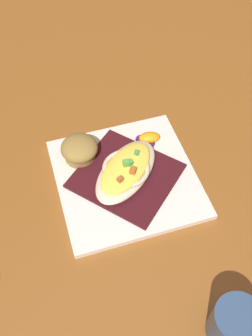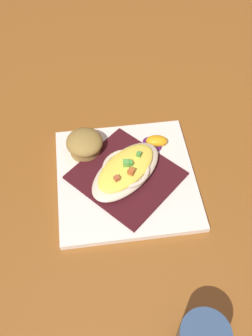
{
  "view_description": "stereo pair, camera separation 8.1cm",
  "coord_description": "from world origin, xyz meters",
  "px_view_note": "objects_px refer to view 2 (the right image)",
  "views": [
    {
      "loc": [
        0.1,
        0.47,
        0.69
      ],
      "look_at": [
        0.0,
        0.0,
        0.04
      ],
      "focal_mm": 41.83,
      "sensor_mm": 36.0,
      "label": 1
    },
    {
      "loc": [
        0.02,
        0.48,
        0.69
      ],
      "look_at": [
        0.0,
        0.0,
        0.04
      ],
      "focal_mm": 41.83,
      "sensor_mm": 36.0,
      "label": 2
    }
  ],
  "objects_px": {
    "square_plate": "(126,178)",
    "gratin_dish": "(126,170)",
    "muffin": "(85,144)",
    "orange_garnish": "(155,142)"
  },
  "relations": [
    {
      "from": "muffin",
      "to": "orange_garnish",
      "type": "distance_m",
      "value": 0.16
    },
    {
      "from": "gratin_dish",
      "to": "orange_garnish",
      "type": "relative_size",
      "value": 3.12
    },
    {
      "from": "square_plate",
      "to": "gratin_dish",
      "type": "height_order",
      "value": "gratin_dish"
    },
    {
      "from": "gratin_dish",
      "to": "muffin",
      "type": "bearing_deg",
      "value": -39.33
    },
    {
      "from": "square_plate",
      "to": "gratin_dish",
      "type": "xyz_separation_m",
      "value": [
        -0.0,
        0.0,
        0.03
      ]
    },
    {
      "from": "orange_garnish",
      "to": "muffin",
      "type": "bearing_deg",
      "value": 5.53
    },
    {
      "from": "muffin",
      "to": "orange_garnish",
      "type": "bearing_deg",
      "value": -174.47
    },
    {
      "from": "square_plate",
      "to": "orange_garnish",
      "type": "distance_m",
      "value": 0.11
    },
    {
      "from": "orange_garnish",
      "to": "gratin_dish",
      "type": "bearing_deg",
      "value": 51.5
    },
    {
      "from": "square_plate",
      "to": "orange_garnish",
      "type": "height_order",
      "value": "orange_garnish"
    }
  ]
}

